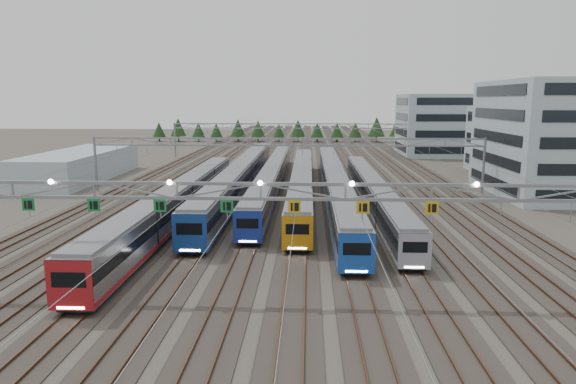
{
  "coord_description": "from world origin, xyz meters",
  "views": [
    {
      "loc": [
        3.17,
        -33.28,
        13.28
      ],
      "look_at": [
        0.97,
        20.85,
        3.5
      ],
      "focal_mm": 32.0,
      "sensor_mm": 36.0,
      "label": 1
    }
  ],
  "objects_px": {
    "gantry_near": "(260,195)",
    "gantry_far": "(295,130)",
    "train_c": "(273,175)",
    "west_shed": "(80,165)",
    "depot_bldg_south": "(561,138)",
    "depot_bldg_north": "(447,125)",
    "train_b": "(242,175)",
    "train_d": "(302,181)",
    "depot_bldg_mid": "(518,141)",
    "train_e": "(335,182)",
    "train_a": "(180,200)",
    "train_f": "(373,192)",
    "gantry_mid": "(287,148)"
  },
  "relations": [
    {
      "from": "train_f",
      "to": "train_d",
      "type": "bearing_deg",
      "value": 140.84
    },
    {
      "from": "depot_bldg_south",
      "to": "depot_bldg_north",
      "type": "relative_size",
      "value": 1.0
    },
    {
      "from": "train_d",
      "to": "train_f",
      "type": "bearing_deg",
      "value": -39.16
    },
    {
      "from": "depot_bldg_north",
      "to": "train_c",
      "type": "bearing_deg",
      "value": -128.28
    },
    {
      "from": "gantry_far",
      "to": "west_shed",
      "type": "bearing_deg",
      "value": -136.77
    },
    {
      "from": "train_e",
      "to": "depot_bldg_south",
      "type": "bearing_deg",
      "value": 6.32
    },
    {
      "from": "train_f",
      "to": "depot_bldg_south",
      "type": "distance_m",
      "value": 29.61
    },
    {
      "from": "train_f",
      "to": "train_e",
      "type": "bearing_deg",
      "value": 124.9
    },
    {
      "from": "train_f",
      "to": "west_shed",
      "type": "relative_size",
      "value": 1.73
    },
    {
      "from": "gantry_near",
      "to": "gantry_far",
      "type": "xyz_separation_m",
      "value": [
        0.05,
        85.12,
        -0.7
      ]
    },
    {
      "from": "train_d",
      "to": "depot_bldg_mid",
      "type": "bearing_deg",
      "value": 30.92
    },
    {
      "from": "depot_bldg_north",
      "to": "train_b",
      "type": "bearing_deg",
      "value": -130.57
    },
    {
      "from": "train_c",
      "to": "west_shed",
      "type": "distance_m",
      "value": 34.34
    },
    {
      "from": "gantry_near",
      "to": "depot_bldg_north",
      "type": "distance_m",
      "value": 99.52
    },
    {
      "from": "gantry_near",
      "to": "depot_bldg_south",
      "type": "xyz_separation_m",
      "value": [
        38.52,
        40.4,
        0.88
      ]
    },
    {
      "from": "train_c",
      "to": "gantry_near",
      "type": "relative_size",
      "value": 1.15
    },
    {
      "from": "train_e",
      "to": "train_c",
      "type": "bearing_deg",
      "value": 143.5
    },
    {
      "from": "train_b",
      "to": "gantry_far",
      "type": "distance_m",
      "value": 43.7
    },
    {
      "from": "gantry_far",
      "to": "depot_bldg_south",
      "type": "distance_m",
      "value": 59.01
    },
    {
      "from": "train_f",
      "to": "depot_bldg_mid",
      "type": "bearing_deg",
      "value": 45.86
    },
    {
      "from": "gantry_mid",
      "to": "depot_bldg_north",
      "type": "bearing_deg",
      "value": 55.22
    },
    {
      "from": "depot_bldg_south",
      "to": "depot_bldg_mid",
      "type": "height_order",
      "value": "depot_bldg_south"
    },
    {
      "from": "depot_bldg_south",
      "to": "west_shed",
      "type": "bearing_deg",
      "value": 171.39
    },
    {
      "from": "train_e",
      "to": "gantry_far",
      "type": "bearing_deg",
      "value": 97.97
    },
    {
      "from": "gantry_mid",
      "to": "west_shed",
      "type": "bearing_deg",
      "value": 162.1
    },
    {
      "from": "train_a",
      "to": "train_e",
      "type": "relative_size",
      "value": 0.8
    },
    {
      "from": "depot_bldg_mid",
      "to": "west_shed",
      "type": "relative_size",
      "value": 0.53
    },
    {
      "from": "train_d",
      "to": "west_shed",
      "type": "xyz_separation_m",
      "value": [
        -37.88,
        13.86,
        0.31
      ]
    },
    {
      "from": "depot_bldg_north",
      "to": "west_shed",
      "type": "xyz_separation_m",
      "value": [
        -72.07,
        -40.96,
        -4.93
      ]
    },
    {
      "from": "depot_bldg_south",
      "to": "train_e",
      "type": "bearing_deg",
      "value": -173.68
    },
    {
      "from": "train_c",
      "to": "gantry_far",
      "type": "bearing_deg",
      "value": 86.9
    },
    {
      "from": "depot_bldg_north",
      "to": "west_shed",
      "type": "relative_size",
      "value": 0.73
    },
    {
      "from": "depot_bldg_south",
      "to": "train_f",
      "type": "bearing_deg",
      "value": -159.89
    },
    {
      "from": "gantry_mid",
      "to": "gantry_far",
      "type": "distance_m",
      "value": 45.0
    },
    {
      "from": "train_e",
      "to": "gantry_far",
      "type": "distance_m",
      "value": 48.89
    },
    {
      "from": "train_c",
      "to": "gantry_far",
      "type": "distance_m",
      "value": 41.86
    },
    {
      "from": "train_d",
      "to": "gantry_mid",
      "type": "xyz_separation_m",
      "value": [
        -2.25,
        2.35,
        4.36
      ]
    },
    {
      "from": "west_shed",
      "to": "depot_bldg_mid",
      "type": "bearing_deg",
      "value": 6.87
    },
    {
      "from": "west_shed",
      "to": "train_b",
      "type": "bearing_deg",
      "value": -18.18
    },
    {
      "from": "gantry_near",
      "to": "depot_bldg_north",
      "type": "xyz_separation_m",
      "value": [
        36.49,
        92.59,
        0.18
      ]
    },
    {
      "from": "gantry_near",
      "to": "depot_bldg_south",
      "type": "distance_m",
      "value": 55.83
    },
    {
      "from": "train_b",
      "to": "train_c",
      "type": "distance_m",
      "value": 4.72
    },
    {
      "from": "train_a",
      "to": "train_e",
      "type": "xyz_separation_m",
      "value": [
        18.0,
        14.11,
        -0.07
      ]
    },
    {
      "from": "train_b",
      "to": "west_shed",
      "type": "bearing_deg",
      "value": 161.82
    },
    {
      "from": "train_d",
      "to": "gantry_mid",
      "type": "bearing_deg",
      "value": 133.73
    },
    {
      "from": "west_shed",
      "to": "train_e",
      "type": "bearing_deg",
      "value": -19.18
    },
    {
      "from": "depot_bldg_north",
      "to": "train_a",
      "type": "bearing_deg",
      "value": -124.34
    },
    {
      "from": "gantry_mid",
      "to": "depot_bldg_south",
      "type": "bearing_deg",
      "value": 0.42
    },
    {
      "from": "train_a",
      "to": "gantry_near",
      "type": "bearing_deg",
      "value": -63.81
    },
    {
      "from": "train_f",
      "to": "depot_bldg_mid",
      "type": "xyz_separation_m",
      "value": [
        29.5,
        30.39,
        4.08
      ]
    }
  ]
}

